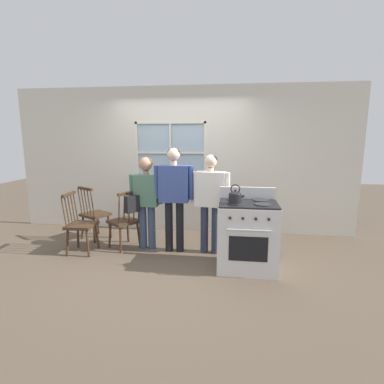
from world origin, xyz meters
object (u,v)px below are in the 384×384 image
chair_center_cluster (94,215)px  stove (247,235)px  chair_near_wall (80,225)px  kettle (235,197)px  person_teen_center (174,190)px  person_adult_right (210,195)px  handbag (132,204)px  potted_plant (185,179)px  chair_by_window (125,222)px  person_elderly_left (146,194)px

chair_center_cluster → stove: stove is taller
chair_near_wall → kettle: bearing=-101.0°
person_teen_center → chair_near_wall: bearing=-171.6°
person_adult_right → handbag: (-1.19, -0.12, -0.15)m
stove → potted_plant: bearing=125.3°
chair_near_wall → handbag: size_ratio=3.08×
chair_center_cluster → person_adult_right: size_ratio=0.62×
chair_center_cluster → kettle: 2.70m
person_adult_right → handbag: 1.21m
chair_by_window → handbag: (0.19, -0.14, 0.34)m
chair_by_window → chair_near_wall: same height
chair_near_wall → person_adult_right: (1.99, 0.25, 0.49)m
kettle → handbag: (-1.56, 0.51, -0.25)m
chair_center_cluster → chair_near_wall: bearing=125.8°
person_elderly_left → person_adult_right: bearing=-1.7°
stove → person_elderly_left: bearing=160.5°
chair_near_wall → potted_plant: 2.02m
chair_near_wall → kettle: (2.36, -0.38, 0.59)m
chair_center_cluster → handbag: bearing=179.4°
chair_by_window → person_adult_right: bearing=126.7°
chair_center_cluster → kettle: bearing=-173.2°
kettle → potted_plant: (-0.91, 1.66, -0.02)m
person_elderly_left → kettle: 1.54m
stove → potted_plant: size_ratio=4.34×
chair_near_wall → person_elderly_left: 1.13m
person_elderly_left → potted_plant: person_elderly_left is taller
stove → kettle: 0.59m
kettle → person_teen_center: bearing=146.2°
person_elderly_left → kettle: person_elderly_left is taller
chair_near_wall → person_teen_center: size_ratio=0.58×
potted_plant → handbag: potted_plant is taller
chair_by_window → chair_center_cluster: (-0.68, 0.36, 0.00)m
person_elderly_left → chair_by_window: bearing=-174.1°
person_elderly_left → person_teen_center: size_ratio=0.91×
chair_by_window → person_elderly_left: bearing=132.3°
person_teen_center → stove: size_ratio=1.50×
person_adult_right → potted_plant: (-0.54, 1.03, 0.08)m
chair_center_cluster → chair_by_window: bearing=-178.3°
chair_near_wall → kettle: 2.46m
person_elderly_left → handbag: bearing=-135.1°
person_teen_center → stove: (1.10, -0.49, -0.51)m
chair_near_wall → person_adult_right: person_adult_right is taller
potted_plant → kettle: bearing=-61.3°
chair_center_cluster → potted_plant: bearing=-127.5°
person_teen_center → stove: 1.30m
person_elderly_left → person_teen_center: person_teen_center is taller
person_teen_center → handbag: bearing=-171.5°
person_adult_right → person_elderly_left: bearing=-175.3°
chair_near_wall → handbag: (0.80, 0.13, 0.34)m
chair_by_window → chair_near_wall: size_ratio=1.00×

